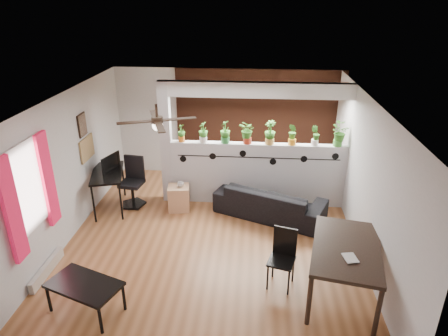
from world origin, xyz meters
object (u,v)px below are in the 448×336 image
Objects in this scene: potted_plant_1 at (203,131)px; coffee_table at (84,286)px; potted_plant_3 at (248,132)px; sofa at (270,202)px; potted_plant_2 at (225,131)px; dining_table at (346,252)px; potted_plant_6 at (315,135)px; office_chair at (133,185)px; folding_chair at (283,252)px; potted_plant_7 at (339,134)px; potted_plant_0 at (181,132)px; potted_plant_4 at (270,132)px; cup at (181,184)px; potted_plant_5 at (293,134)px; computer_desk at (107,176)px; cube_shelf at (179,198)px; ceiling_fan at (157,122)px.

coffee_table is (-1.24, -3.43, -1.16)m from potted_plant_1.
potted_plant_3 is 1.48m from sofa.
potted_plant_2 is 0.28× the size of dining_table.
potted_plant_6 is 0.38× the size of office_chair.
folding_chair is at bearing -59.34° from potted_plant_1.
dining_table is at bearing -96.04° from potted_plant_7.
potted_plant_4 reaches higher than potted_plant_0.
potted_plant_2 is at bearing 9.16° from office_chair.
cup is (-0.88, -0.44, -1.02)m from potted_plant_2.
potted_plant_7 reaches higher than potted_plant_5.
potted_plant_2 is (0.45, 0.00, 0.02)m from potted_plant_1.
dining_table is at bearing -49.25° from potted_plant_1.
office_chair is (-1.47, -0.31, -1.12)m from potted_plant_1.
potted_plant_5 is at bearing 5.40° from office_chair.
sofa is at bearing -16.10° from potted_plant_0.
computer_desk reaches higher than sofa.
potted_plant_5 is at bearing 48.40° from coffee_table.
potted_plant_6 is 0.76× the size of cube_shelf.
cube_shelf is 1.02m from office_chair.
potted_plant_6 is 2.87m from folding_chair.
potted_plant_0 is at bearing 18.75° from computer_desk.
potted_plant_3 is (0.90, -0.00, 0.02)m from potted_plant_1.
potted_plant_2 reaches higher than coffee_table.
potted_plant_6 is 0.19× the size of sofa.
potted_plant_3 is at bearing -0.00° from potted_plant_0.
potted_plant_3 is 0.28× the size of dining_table.
potted_plant_5 is at bearing -104.99° from sofa.
potted_plant_4 is at bearing 6.26° from office_chair.
sofa is at bearing -4.48° from office_chair.
folding_chair is (0.64, -2.59, -1.04)m from potted_plant_3.
potted_plant_4 is 1.22× the size of potted_plant_6.
folding_chair is at bearing -54.89° from cube_shelf.
potted_plant_0 is at bearing 180.00° from potted_plant_6.
cup reaches higher than coffee_table.
potted_plant_1 is 3.18m from folding_chair.
ceiling_fan reaches higher than computer_desk.
sofa is at bearing -85.48° from potted_plant_4.
ceiling_fan is 9.11× the size of cup.
computer_desk is (-1.92, -0.50, -0.83)m from potted_plant_1.
folding_chair is at bearing -114.29° from potted_plant_7.
potted_plant_6 is at bearing 1.13° from cube_shelf.
potted_plant_3 is 0.45m from potted_plant_4.
potted_plant_5 is at bearing 2.89° from cube_shelf.
cup is at bearing -166.16° from potted_plant_4.
ceiling_fan is 2.48× the size of potted_plant_7.
ceiling_fan is 2.72× the size of potted_plant_5.
potted_plant_0 is 0.77× the size of potted_plant_4.
potted_plant_1 reaches higher than office_chair.
potted_plant_0 reaches higher than computer_desk.
potted_plant_3 reaches higher than potted_plant_6.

